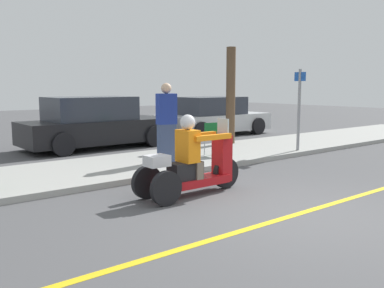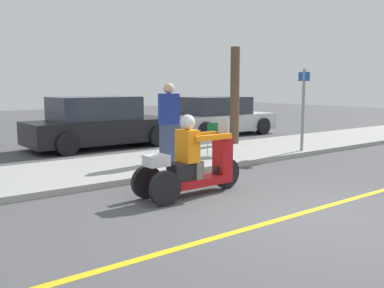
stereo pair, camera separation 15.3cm
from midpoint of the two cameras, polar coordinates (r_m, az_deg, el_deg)
name	(u,v)px [view 1 (the left image)]	position (r m, az deg, el deg)	size (l,w,h in m)	color
ground_plane	(296,215)	(6.53, 13.08, -9.16)	(60.00, 60.00, 0.00)	#4C4C4F
lane_stripe	(275,221)	(6.18, 10.32, -10.04)	(24.00, 0.12, 0.01)	gold
sidewalk_strip	(134,165)	(9.94, -8.23, -2.84)	(28.00, 2.80, 0.12)	#9E9E99
motorcycle_trike	(192,166)	(7.36, -0.62, -2.95)	(2.10, 0.65, 1.40)	black
spectator_far_back	(167,124)	(9.85, -3.86, 2.64)	(0.48, 0.36, 1.82)	#38476B
folding_chair_curbside	(214,135)	(10.86, 2.60, 1.15)	(0.53, 0.53, 0.82)	#A5A8AD
parked_car_lot_far	(95,124)	(13.28, -13.10, 2.62)	(4.50, 2.00, 1.55)	black
parked_car_lot_center	(212,117)	(16.37, 2.47, 3.63)	(4.42, 2.10, 1.46)	silver
tree_trunk	(231,96)	(13.11, 4.84, 6.44)	(0.28, 0.28, 2.91)	brown
street_sign	(299,106)	(11.96, 13.73, 4.88)	(0.08, 0.36, 2.20)	gray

